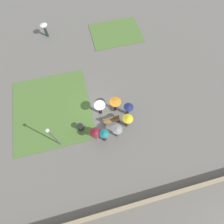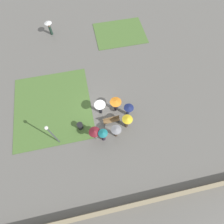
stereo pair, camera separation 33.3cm
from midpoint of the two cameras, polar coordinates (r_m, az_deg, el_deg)
The scene contains 15 objects.
ground_plane at distance 19.26m, azimuth -3.27°, elevation 0.04°, with size 90.00×90.00×0.00m, color #66635E.
lawn_patch_near at distance 20.53m, azimuth -18.35°, elevation 1.67°, with size 8.41×9.14×0.06m.
lawn_patch_far at distance 27.06m, azimuth 2.94°, elevation 24.37°, with size 6.93×5.34×0.06m.
parapet_wall at distance 16.88m, azimuth 3.39°, elevation -28.84°, with size 45.00×0.35×0.89m.
park_bench at distance 18.31m, azimuth 0.32°, elevation -2.60°, with size 1.76×0.50×0.90m.
lamp_post at distance 16.23m, azimuth -18.64°, elevation -6.62°, with size 0.32×0.32×4.21m.
trash_bin at distance 18.35m, azimuth -9.83°, elevation -4.56°, with size 0.61×0.61×0.87m.
crowd_person_white at distance 17.97m, azimuth -3.42°, elevation 1.93°, with size 1.16×1.16×1.93m.
crowd_person_maroon at distance 16.86m, azimuth -5.12°, elevation -6.69°, with size 1.10×1.10×1.86m.
crowd_person_grey at distance 17.01m, azimuth 1.91°, elevation -6.18°, with size 1.01×1.01×1.83m.
crowd_person_navy at distance 18.11m, azimuth 5.93°, elevation 0.90°, with size 1.02×1.02×1.72m.
crowd_person_teal at distance 16.92m, azimuth -2.33°, elevation -7.53°, with size 0.91×0.91×1.96m.
crowd_person_yellow at distance 17.39m, azimuth 5.50°, elevation -2.85°, with size 1.05×1.05×1.96m.
crowd_person_orange at distance 18.04m, azimuth 1.73°, elevation 3.10°, with size 1.20×1.20×1.90m.
lone_walker_far_path at distance 27.40m, azimuth -19.50°, elevation 24.93°, with size 0.98×0.98×1.92m.
Camera 2 is at (-0.51, -8.50, 17.28)m, focal length 28.00 mm.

